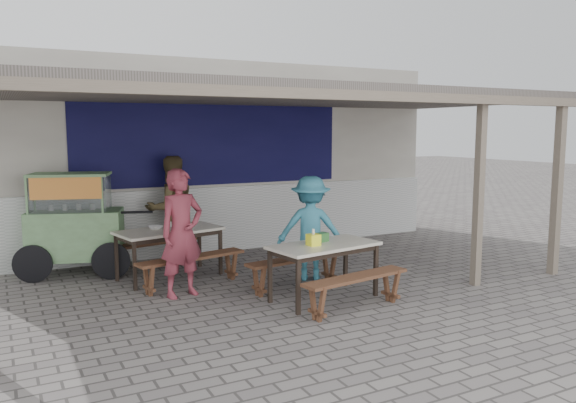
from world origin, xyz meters
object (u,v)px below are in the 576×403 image
Objects in this scene: tissue_box at (313,240)px; donation_box at (322,237)px; vendor_cart at (74,220)px; condiment_bowl at (155,227)px; bench_left_street at (192,264)px; condiment_jar at (172,224)px; bench_right_street at (356,284)px; patron_street_side at (182,233)px; table_right at (324,250)px; patron_wall_side at (171,209)px; table_left at (169,234)px; patron_right_table at (311,228)px; bench_right_wall at (296,265)px; bench_left_wall at (150,248)px.

tissue_box is 0.28m from donation_box.
vendor_cart is 1.30m from condiment_bowl.
condiment_jar reaches higher than bench_left_street.
patron_street_side reaches higher than bench_right_street.
bench_right_street is (1.47, -1.98, -0.00)m from bench_left_street.
table_right is 0.85× the size of patron_wall_side.
tissue_box reaches higher than table_left.
patron_street_side reaches higher than condiment_bowl.
bench_right_wall is at bearing 70.04° from patron_right_table.
bench_left_wall is at bearing -9.44° from patron_right_table.
patron_street_side is at bearing 155.84° from bench_right_wall.
bench_right_wall is 1.66m from patron_street_side.
patron_right_table is at bearing -41.70° from table_left.
vendor_cart is 13.69× the size of tissue_box.
vendor_cart is (-1.38, 1.49, 0.52)m from bench_left_street.
vendor_cart is at bearing 155.32° from condiment_jar.
patron_wall_side is at bearing 61.01° from condiment_bowl.
tissue_box is at bearing -73.29° from bench_left_wall.
patron_street_side is at bearing 138.72° from table_right.
table_left is 0.81× the size of vendor_cart.
bench_right_street is at bearing -57.13° from patron_street_side.
condiment_jar is 0.37× the size of condiment_bowl.
patron_right_table is 2.35m from condiment_bowl.
table_left is 7.98× the size of condiment_bowl.
patron_street_side reaches higher than vendor_cart.
table_left is 1.08× the size of table_right.
bench_right_wall is (-0.19, 1.22, 0.00)m from bench_right_street.
table_right is 7.41× the size of condiment_bowl.
table_left is 2.03m from bench_right_wall.
patron_street_side is 9.79× the size of donation_box.
bench_left_street is 1.78m from patron_wall_side.
tissue_box is at bearing -49.34° from patron_street_side.
bench_left_wall is 0.96× the size of patron_street_side.
patron_wall_side is 0.85m from condiment_jar.
bench_right_street is 3.92m from patron_wall_side.
table_right is at bearing -90.00° from bench_right_wall.
table_right reaches higher than bench_right_wall.
patron_street_side is at bearing 29.66° from patron_right_table.
bench_right_wall is at bearing -22.36° from vendor_cart.
bench_right_wall is 0.80m from tissue_box.
bench_left_wall is 1.06× the size of bench_right_wall.
patron_street_side is (-1.62, 1.02, 0.19)m from table_right.
donation_box reaches higher than bench_left_street.
patron_right_table is (0.25, 1.57, 0.44)m from bench_right_street.
condiment_bowl is at bearing -159.69° from condiment_jar.
table_left is 21.60× the size of condiment_jar.
bench_left_street is 1.34m from bench_left_wall.
table_left is 3.11m from bench_right_street.
patron_right_table is at bearing 120.94° from patron_wall_side.
bench_right_wall is at bearing 108.67° from patron_wall_side.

